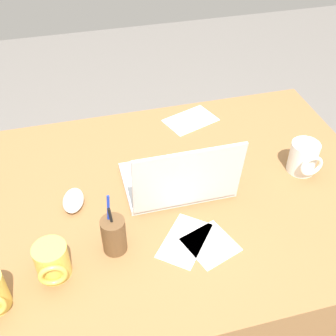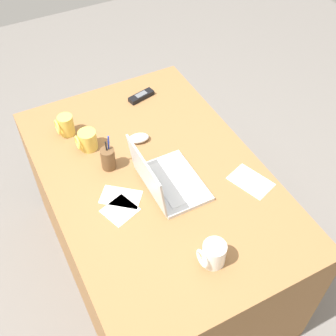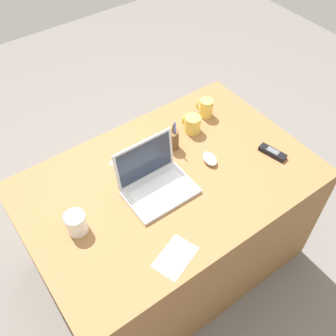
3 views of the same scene
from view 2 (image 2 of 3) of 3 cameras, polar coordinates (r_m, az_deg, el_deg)
ground_plane at (r=2.51m, az=-1.26°, el=-12.34°), size 6.00×6.00×0.00m
desk at (r=2.19m, az=-1.42°, el=-7.43°), size 1.39×0.91×0.75m
laptop at (r=1.82m, az=-0.35°, el=-1.63°), size 0.32×0.25×0.22m
computer_mouse at (r=2.04m, az=-3.88°, el=3.94°), size 0.08×0.11×0.04m
coffee_mug_white at (r=2.01m, az=-10.58°, el=3.60°), size 0.08×0.10×0.09m
coffee_mug_tall at (r=2.10m, az=-13.34°, el=5.47°), size 0.07×0.08×0.10m
coffee_mug_spare at (r=1.61m, az=5.94°, el=-11.19°), size 0.09×0.10×0.10m
cordless_phone at (r=2.28m, az=-3.53°, el=9.42°), size 0.08×0.15×0.03m
pen_holder at (r=1.91m, az=-7.88°, el=1.24°), size 0.06×0.06×0.18m
paper_note_near_laptop at (r=1.79m, az=-6.32°, el=-5.54°), size 0.15×0.16×0.00m
paper_note_left at (r=1.91m, az=10.82°, el=-1.74°), size 0.21×0.17×0.00m
paper_note_right at (r=1.83m, az=-6.22°, el=-3.82°), size 0.18×0.19×0.00m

